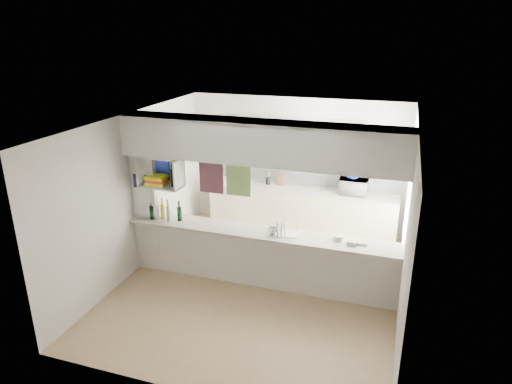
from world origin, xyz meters
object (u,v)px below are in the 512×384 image
at_px(microwave, 353,187).
at_px(dish_rack, 284,228).
at_px(wine_bottles, 166,212).
at_px(bowl, 353,177).

distance_m(microwave, dish_rack, 2.20).
height_order(microwave, dish_rack, microwave).
relative_size(microwave, wine_bottles, 0.99).
relative_size(dish_rack, wine_bottles, 0.86).
relative_size(microwave, bowl, 2.14).
height_order(bowl, wine_bottles, wine_bottles).
bearing_deg(dish_rack, bowl, 60.88).
height_order(microwave, bowl, bowl).
relative_size(bowl, wine_bottles, 0.46).
bearing_deg(dish_rack, microwave, 59.80).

